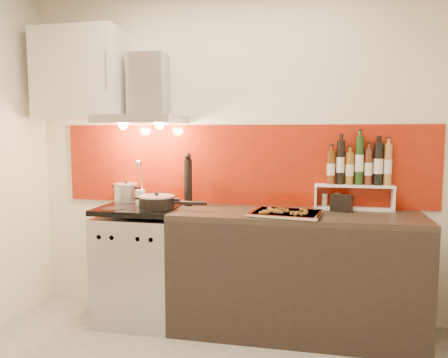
% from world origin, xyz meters
% --- Properties ---
extents(back_wall, '(3.40, 0.02, 2.60)m').
position_xyz_m(back_wall, '(0.00, 1.40, 1.30)').
color(back_wall, silver).
rests_on(back_wall, ground).
extents(backsplash, '(3.00, 0.02, 0.64)m').
position_xyz_m(backsplash, '(0.05, 1.39, 1.22)').
color(backsplash, maroon).
rests_on(backsplash, back_wall).
extents(range_stove, '(0.60, 0.60, 0.91)m').
position_xyz_m(range_stove, '(-0.70, 1.10, 0.44)').
color(range_stove, '#B7B7BA').
rests_on(range_stove, ground).
extents(counter, '(1.80, 0.60, 0.90)m').
position_xyz_m(counter, '(0.50, 1.10, 0.45)').
color(counter, black).
rests_on(counter, ground).
extents(range_hood, '(0.62, 0.50, 0.61)m').
position_xyz_m(range_hood, '(-0.70, 1.24, 1.74)').
color(range_hood, '#B7B7BA').
rests_on(range_hood, back_wall).
extents(upper_cabinet, '(0.70, 0.35, 0.72)m').
position_xyz_m(upper_cabinet, '(-1.25, 1.22, 1.95)').
color(upper_cabinet, beige).
rests_on(upper_cabinet, back_wall).
extents(stock_pot, '(0.20, 0.20, 0.17)m').
position_xyz_m(stock_pot, '(-0.90, 1.29, 0.99)').
color(stock_pot, '#B7B7BA').
rests_on(stock_pot, range_stove).
extents(saute_pan, '(0.53, 0.27, 0.13)m').
position_xyz_m(saute_pan, '(-0.52, 1.02, 0.96)').
color(saute_pan, black).
rests_on(saute_pan, range_stove).
extents(utensil_jar, '(0.08, 0.12, 0.37)m').
position_xyz_m(utensil_jar, '(-0.71, 1.14, 1.01)').
color(utensil_jar, silver).
rests_on(utensil_jar, range_stove).
extents(pepper_mill, '(0.07, 0.07, 0.42)m').
position_xyz_m(pepper_mill, '(-0.35, 1.23, 1.10)').
color(pepper_mill, black).
rests_on(pepper_mill, counter).
extents(step_shelf, '(0.58, 0.16, 0.55)m').
position_xyz_m(step_shelf, '(0.94, 1.34, 1.15)').
color(step_shelf, white).
rests_on(step_shelf, counter).
extents(caddy_box, '(0.17, 0.11, 0.13)m').
position_xyz_m(caddy_box, '(0.83, 1.21, 0.96)').
color(caddy_box, black).
rests_on(caddy_box, counter).
extents(baking_tray, '(0.54, 0.44, 0.03)m').
position_xyz_m(baking_tray, '(0.44, 1.00, 0.92)').
color(baking_tray, silver).
rests_on(baking_tray, counter).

